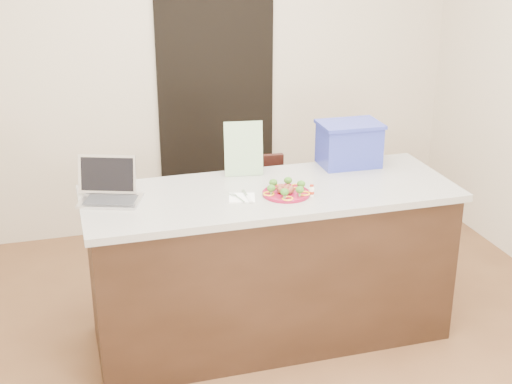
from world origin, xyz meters
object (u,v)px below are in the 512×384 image
object	(u,v)px
laptop	(109,188)
island	(270,264)
napkin	(242,198)
blue_box	(349,144)
chair	(258,215)
plate	(286,193)
yogurt_bottle	(312,191)

from	to	relation	value
laptop	island	bearing A→B (deg)	11.99
island	napkin	distance (m)	0.50
island	blue_box	distance (m)	0.87
napkin	chair	size ratio (longest dim) A/B	0.16
plate	yogurt_bottle	world-z (taller)	yogurt_bottle
island	yogurt_bottle	size ratio (longest dim) A/B	32.44
plate	yogurt_bottle	bearing A→B (deg)	-22.73
yogurt_bottle	plate	bearing A→B (deg)	157.27
napkin	yogurt_bottle	bearing A→B (deg)	-10.90
island	napkin	world-z (taller)	napkin
island	plate	size ratio (longest dim) A/B	7.95
laptop	chair	world-z (taller)	laptop
yogurt_bottle	blue_box	world-z (taller)	blue_box
plate	chair	world-z (taller)	plate
napkin	chair	distance (m)	0.88
island	yogurt_bottle	bearing A→B (deg)	-38.66
napkin	blue_box	size ratio (longest dim) A/B	0.37
yogurt_bottle	laptop	world-z (taller)	laptop
chair	island	bearing A→B (deg)	-96.99
island	blue_box	xyz separation A→B (m)	(0.58, 0.28, 0.59)
napkin	chair	xyz separation A→B (m)	(0.30, 0.71, -0.42)
plate	laptop	world-z (taller)	laptop
island	plate	world-z (taller)	plate
laptop	chair	size ratio (longest dim) A/B	0.42
napkin	laptop	world-z (taller)	laptop
yogurt_bottle	chair	xyz separation A→B (m)	(-0.07, 0.78, -0.45)
laptop	blue_box	size ratio (longest dim) A/B	0.99
blue_box	chair	bearing A→B (deg)	143.79
blue_box	chair	distance (m)	0.81
napkin	blue_box	xyz separation A→B (m)	(0.76, 0.35, 0.13)
island	napkin	size ratio (longest dim) A/B	14.94
plate	napkin	xyz separation A→B (m)	(-0.24, 0.02, -0.01)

